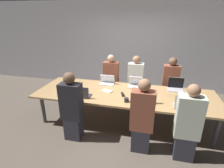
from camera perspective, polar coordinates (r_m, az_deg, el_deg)
name	(u,v)px	position (r m, az deg, el deg)	size (l,w,h in m)	color
ground_plane	(124,121)	(4.21, 3.89, -11.98)	(24.00, 24.00, 0.00)	brown
curtain_wall	(137,46)	(5.83, 8.13, 12.13)	(12.00, 0.06, 2.80)	#ADADB2
conference_table	(125,95)	(3.88, 4.14, -3.64)	(3.93, 1.28, 0.72)	tan
laptop_far_right	(176,86)	(4.27, 20.06, -0.71)	(0.35, 0.27, 0.28)	#B7B7BC
person_far_right	(170,85)	(4.73, 18.40, -0.18)	(0.40, 0.24, 1.37)	#2D2D38
laptop_far_center	(135,84)	(4.23, 7.62, 0.16)	(0.32, 0.26, 0.25)	#B7B7BC
person_far_center	(135,82)	(4.71, 7.63, 0.68)	(0.40, 0.24, 1.37)	#2D2D38
cup_far_center	(146,87)	(4.18, 11.04, -0.81)	(0.09, 0.09, 0.08)	brown
laptop_far_midleft	(107,81)	(4.36, -1.58, 0.89)	(0.36, 0.23, 0.23)	silver
person_far_midleft	(111,80)	(4.81, -0.30, 1.27)	(0.40, 0.24, 1.37)	#2D2D38
laptop_near_right	(184,104)	(3.48, 22.32, -6.20)	(0.33, 0.25, 0.26)	#B7B7BC
person_near_right	(187,125)	(3.15, 23.43, -12.15)	(0.40, 0.24, 1.37)	#2D2D38
laptop_near_left	(82,94)	(3.70, -9.87, -3.22)	(0.35, 0.23, 0.24)	#333338
person_near_left	(72,108)	(3.44, -12.97, -7.68)	(0.40, 0.24, 1.39)	#2D2D38
laptop_near_midright	(140,101)	(3.40, 8.99, -5.39)	(0.33, 0.27, 0.26)	#B7B7BC
person_near_midright	(142,118)	(3.11, 9.78, -10.82)	(0.40, 0.24, 1.38)	#2D2D38
cup_near_midright	(126,100)	(3.47, 4.73, -5.21)	(0.09, 0.09, 0.08)	#232328
bottle_near_midright	(155,98)	(3.46, 13.86, -4.44)	(0.06, 0.06, 0.27)	green
stapler	(123,94)	(3.74, 3.49, -3.41)	(0.10, 0.16, 0.05)	black
notebook	(107,91)	(3.94, -1.61, -2.31)	(0.26, 0.19, 0.02)	silver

